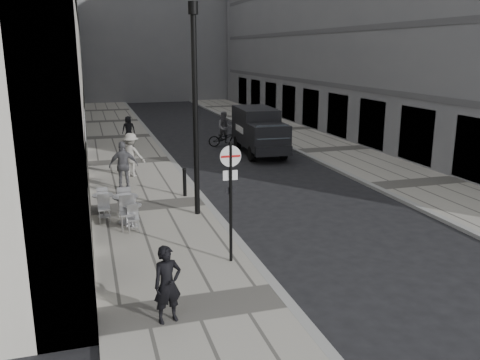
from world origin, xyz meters
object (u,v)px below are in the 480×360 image
object	(u,v)px
panel_van	(259,129)
cyclist	(225,133)
sign_post	(231,186)
lamppost	(195,101)
walking_man	(167,284)

from	to	relation	value
panel_van	cyclist	world-z (taller)	panel_van
sign_post	cyclist	bearing A→B (deg)	76.20
lamppost	panel_van	distance (m)	11.25
panel_van	sign_post	bearing A→B (deg)	-108.13
walking_man	sign_post	world-z (taller)	sign_post
walking_man	lamppost	distance (m)	7.53
walking_man	lamppost	world-z (taller)	lamppost
sign_post	cyclist	world-z (taller)	sign_post
walking_man	cyclist	bearing A→B (deg)	58.65
panel_van	lamppost	bearing A→B (deg)	-116.05
panel_van	walking_man	bearing A→B (deg)	-111.18
lamppost	cyclist	bearing A→B (deg)	70.74
panel_van	cyclist	size ratio (longest dim) A/B	2.58
walking_man	sign_post	distance (m)	3.46
walking_man	sign_post	bearing A→B (deg)	38.49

